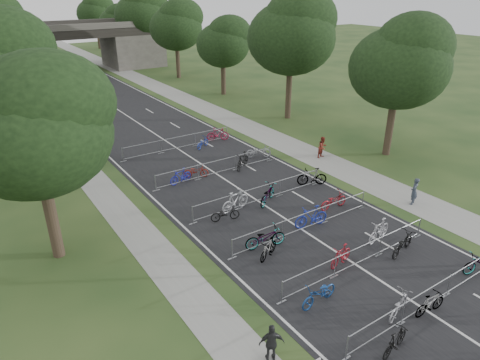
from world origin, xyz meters
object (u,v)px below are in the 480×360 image
at_px(pedestrian_b, 323,147).
at_px(pedestrian_a, 414,191).
at_px(pedestrian_c, 272,343).
at_px(overpass_bridge, 57,48).

bearing_deg(pedestrian_b, pedestrian_a, -105.83).
relative_size(pedestrian_b, pedestrian_c, 1.07).
height_order(pedestrian_a, pedestrian_b, pedestrian_a).
bearing_deg(pedestrian_a, pedestrian_c, -5.85).
bearing_deg(pedestrian_a, pedestrian_b, -118.97).
distance_m(overpass_bridge, pedestrian_b, 47.52).
xyz_separation_m(pedestrian_a, pedestrian_c, (-14.34, -4.58, -0.07)).
height_order(overpass_bridge, pedestrian_c, overpass_bridge).
height_order(overpass_bridge, pedestrian_b, overpass_bridge).
height_order(pedestrian_a, pedestrian_c, pedestrian_a).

